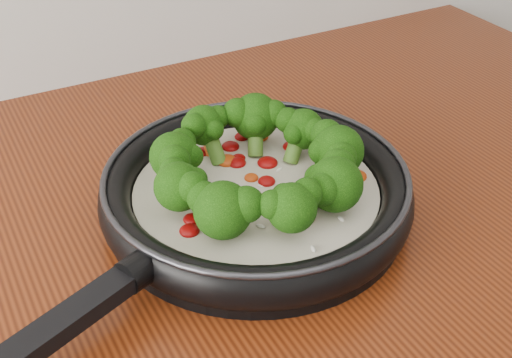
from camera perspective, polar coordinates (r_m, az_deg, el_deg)
skillet at (r=0.77m, az=-0.08°, el=-0.75°), size 0.59×0.47×0.11m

